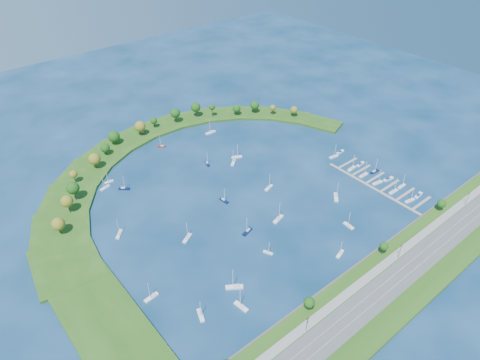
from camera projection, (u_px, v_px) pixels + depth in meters
ground at (239, 190)px, 319.36m from camera, size 700.00×700.00×0.00m
south_shoreline at (378, 292)px, 241.90m from camera, size 420.00×43.10×11.60m
breakwater at (150, 182)px, 325.49m from camera, size 286.74×247.64×2.00m
breakwater_trees at (152, 139)px, 358.39m from camera, size 237.43×91.13×14.88m
harbor_tower at (142, 130)px, 382.97m from camera, size 2.60×2.60×4.22m
dock_system at (379, 184)px, 324.76m from camera, size 24.28×82.00×1.60m
moored_boat_0 at (336, 197)px, 311.36m from camera, size 8.99×8.76×14.42m
moored_boat_1 at (162, 146)px, 367.74m from camera, size 6.70×6.04×10.39m
moored_boat_2 at (207, 163)px, 346.40m from camera, size 4.35×7.79×11.04m
moored_boat_3 at (187, 238)px, 276.98m from camera, size 9.00×6.57×13.12m
moored_boat_4 at (269, 187)px, 320.49m from camera, size 8.78×4.72×12.43m
moored_boat_5 at (268, 252)px, 266.91m from camera, size 4.21×6.40×9.18m
moored_boat_6 at (241, 306)px, 234.02m from camera, size 3.74×9.23×13.18m
moored_boat_7 at (201, 315)px, 229.56m from camera, size 5.28×8.90×12.65m
moored_boat_8 at (124, 188)px, 319.60m from camera, size 7.72×7.07×12.05m
moored_boat_9 at (349, 225)px, 286.65m from camera, size 2.83×8.24×11.91m
moored_boat_10 at (105, 187)px, 320.46m from camera, size 8.24×4.13×11.66m
moored_boat_11 at (224, 200)px, 308.22m from camera, size 2.87×7.89×11.35m
moored_boat_12 at (247, 231)px, 282.10m from camera, size 8.90×4.65×12.59m
moored_boat_13 at (109, 181)px, 326.68m from camera, size 6.75×2.17×9.80m
moored_boat_14 at (211, 132)px, 386.80m from camera, size 9.60×3.03×13.96m
moored_boat_15 at (278, 219)px, 291.86m from camera, size 10.04×5.13×14.22m
moored_boat_16 at (151, 297)px, 239.09m from camera, size 8.88×3.46×12.71m
moored_boat_17 at (233, 162)px, 347.72m from camera, size 8.16×7.31×12.63m
moored_boat_18 at (340, 253)px, 265.93m from camera, size 8.06×4.34×11.42m
moored_boat_19 at (235, 287)px, 244.83m from camera, size 9.87×7.99×14.75m
moored_boat_20 at (237, 157)px, 354.20m from camera, size 8.88×5.51×12.66m
moored_boat_21 at (119, 234)px, 280.05m from camera, size 7.53×7.79×12.45m
docked_boat_0 at (410, 200)px, 308.09m from camera, size 8.41×3.61×11.97m
docked_boat_1 at (419, 195)px, 313.36m from camera, size 9.04×3.55×1.80m
docked_boat_2 at (394, 191)px, 316.58m from camera, size 8.58×2.59×12.53m
docked_boat_3 at (402, 186)px, 322.02m from camera, size 7.81×2.47×11.37m
docked_boat_4 at (377, 182)px, 325.42m from camera, size 8.95×3.83×12.73m
docked_boat_5 at (388, 179)px, 329.41m from camera, size 9.47×3.91×1.87m
docked_boat_6 at (364, 175)px, 333.41m from camera, size 8.71×2.49×12.78m
docked_boat_7 at (374, 171)px, 337.36m from camera, size 8.24×2.72×11.95m
docked_boat_8 at (352, 168)px, 340.60m from camera, size 9.03×3.32×12.98m
docked_boat_9 at (360, 164)px, 345.92m from camera, size 8.97×3.37×1.79m
docked_boat_10 at (334, 156)px, 354.65m from camera, size 8.52×3.41×12.18m
docked_boat_11 at (340, 152)px, 360.78m from camera, size 8.25×2.84×1.65m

